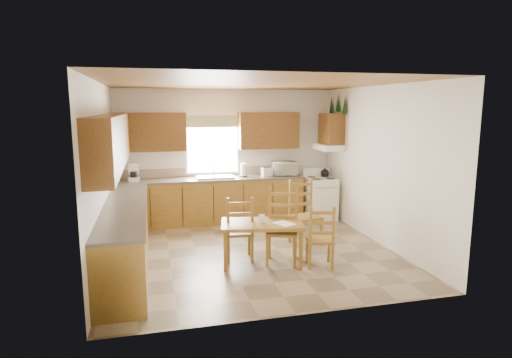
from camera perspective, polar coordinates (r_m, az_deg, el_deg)
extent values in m
plane|color=#857457|center=(7.11, -0.60, -9.62)|extent=(4.50, 4.50, 0.00)
plane|color=brown|center=(6.73, -0.64, 12.65)|extent=(4.50, 4.50, 0.00)
plane|color=silver|center=(6.65, -19.84, 0.45)|extent=(4.50, 4.50, 0.00)
plane|color=silver|center=(7.62, 16.08, 1.75)|extent=(4.50, 4.50, 0.00)
plane|color=silver|center=(8.98, -3.94, 3.24)|extent=(4.50, 4.50, 0.00)
plane|color=silver|center=(4.66, 5.78, -2.72)|extent=(4.50, 4.50, 0.00)
cube|color=olive|center=(8.78, -5.94, -2.97)|extent=(3.75, 0.60, 0.88)
cube|color=olive|center=(6.68, -16.95, -7.38)|extent=(0.60, 3.60, 0.88)
cube|color=#564E44|center=(8.69, -5.99, 0.00)|extent=(3.75, 0.63, 0.04)
cube|color=#564E44|center=(6.56, -17.14, -3.53)|extent=(0.63, 3.60, 0.04)
cube|color=gray|center=(8.95, -6.27, 0.99)|extent=(3.75, 0.01, 0.18)
cube|color=brown|center=(8.64, -14.00, 6.09)|extent=(1.41, 0.33, 0.75)
cube|color=brown|center=(8.97, 1.68, 6.48)|extent=(1.25, 0.33, 0.75)
cube|color=brown|center=(6.43, -18.77, 4.75)|extent=(0.33, 3.60, 0.75)
cube|color=brown|center=(8.97, 10.01, 6.63)|extent=(0.33, 0.62, 0.62)
cube|color=white|center=(8.97, 9.65, 4.21)|extent=(0.44, 0.62, 0.12)
cube|color=white|center=(8.88, -5.83, 4.44)|extent=(1.13, 0.02, 1.18)
cube|color=white|center=(8.88, -5.83, 4.43)|extent=(1.05, 0.01, 1.10)
cube|color=#455A2C|center=(8.82, -5.86, 7.66)|extent=(1.19, 0.01, 0.24)
cube|color=silver|center=(8.69, -5.51, 0.28)|extent=(0.75, 0.45, 0.04)
cone|color=#133B15|center=(8.72, 11.76, 9.65)|extent=(0.22, 0.22, 0.36)
cone|color=#133B15|center=(9.01, 10.87, 9.93)|extent=(0.22, 0.22, 0.36)
cone|color=#133B15|center=(9.30, 10.03, 9.69)|extent=(0.22, 0.22, 0.36)
cube|color=white|center=(9.08, 8.58, -2.65)|extent=(0.60, 0.61, 0.86)
cube|color=white|center=(8.59, -15.98, 0.86)|extent=(0.26, 0.29, 0.34)
cylinder|color=white|center=(8.78, -1.69, 1.18)|extent=(0.14, 0.14, 0.27)
cube|color=white|center=(8.89, 1.46, 0.96)|extent=(0.23, 0.17, 0.17)
imported|color=white|center=(9.00, 3.81, 1.41)|extent=(0.49, 0.36, 0.28)
cube|color=olive|center=(6.48, 0.79, -8.57)|extent=(1.31, 0.89, 0.64)
cube|color=olive|center=(6.62, -2.29, -6.54)|extent=(0.46, 0.44, 1.00)
cube|color=olive|center=(6.43, 8.52, -7.50)|extent=(0.46, 0.45, 0.93)
cube|color=olive|center=(6.48, 3.49, -6.41)|extent=(0.59, 0.58, 1.11)
cube|color=olive|center=(7.38, 6.63, -4.51)|extent=(0.52, 0.50, 1.10)
cube|color=white|center=(6.34, 3.77, -5.94)|extent=(0.33, 0.37, 0.00)
cube|color=white|center=(6.37, 0.77, -5.28)|extent=(0.09, 0.03, 0.12)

